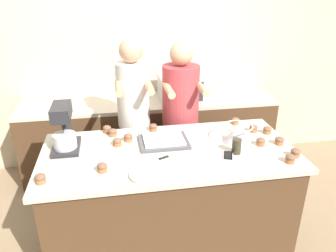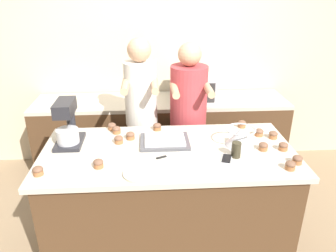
# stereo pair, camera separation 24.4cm
# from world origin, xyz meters

# --- Properties ---
(ground_plane) EXTENTS (16.00, 16.00, 0.00)m
(ground_plane) POSITION_xyz_m (0.00, 0.00, 0.00)
(ground_plane) COLOR #937A5B
(back_wall) EXTENTS (10.00, 0.06, 2.70)m
(back_wall) POSITION_xyz_m (0.00, 1.61, 1.35)
(back_wall) COLOR beige
(back_wall) RESTS_ON ground_plane
(island_counter) EXTENTS (1.91, 0.91, 0.92)m
(island_counter) POSITION_xyz_m (0.00, 0.00, 0.46)
(island_counter) COLOR #4C331E
(island_counter) RESTS_ON ground_plane
(back_counter) EXTENTS (2.80, 0.60, 0.88)m
(back_counter) POSITION_xyz_m (0.00, 1.26, 0.44)
(back_counter) COLOR #4C331E
(back_counter) RESTS_ON ground_plane
(person_left) EXTENTS (0.32, 0.49, 1.65)m
(person_left) POSITION_xyz_m (-0.21, 0.69, 0.88)
(person_left) COLOR brown
(person_left) RESTS_ON ground_plane
(person_right) EXTENTS (0.36, 0.51, 1.61)m
(person_right) POSITION_xyz_m (0.23, 0.69, 0.84)
(person_right) COLOR #33384C
(person_right) RESTS_ON ground_plane
(stand_mixer) EXTENTS (0.20, 0.30, 0.36)m
(stand_mixer) POSITION_xyz_m (-0.77, 0.15, 1.08)
(stand_mixer) COLOR #232328
(stand_mixer) RESTS_ON island_counter
(mixing_bowl) EXTENTS (0.23, 0.23, 0.14)m
(mixing_bowl) POSITION_xyz_m (0.56, 0.04, 1.00)
(mixing_bowl) COLOR #BCBCC1
(mixing_bowl) RESTS_ON island_counter
(baking_tray) EXTENTS (0.38, 0.29, 0.04)m
(baking_tray) POSITION_xyz_m (-0.02, 0.12, 0.94)
(baking_tray) COLOR #4C4C51
(baking_tray) RESTS_ON island_counter
(microwave_oven) EXTENTS (0.46, 0.38, 0.27)m
(microwave_oven) POSITION_xyz_m (0.35, 1.26, 1.01)
(microwave_oven) COLOR #B7B7BC
(microwave_oven) RESTS_ON back_counter
(cell_phone) EXTENTS (0.11, 0.16, 0.01)m
(cell_phone) POSITION_xyz_m (0.41, -0.17, 0.93)
(cell_phone) COLOR silver
(cell_phone) RESTS_ON island_counter
(drinking_glass) EXTENTS (0.07, 0.07, 0.12)m
(drinking_glass) POSITION_xyz_m (0.48, -0.13, 0.98)
(drinking_glass) COLOR #332D1E
(drinking_glass) RESTS_ON island_counter
(small_plate) EXTENTS (0.22, 0.22, 0.02)m
(small_plate) POSITION_xyz_m (-0.21, -0.33, 0.93)
(small_plate) COLOR beige
(small_plate) RESTS_ON island_counter
(knife) EXTENTS (0.21, 0.10, 0.01)m
(knife) POSITION_xyz_m (-0.01, -0.09, 0.93)
(knife) COLOR #BCBCC1
(knife) RESTS_ON island_counter
(cupcake_0) EXTENTS (0.07, 0.07, 0.06)m
(cupcake_0) POSITION_xyz_m (0.67, 0.38, 0.96)
(cupcake_0) COLOR #9E6038
(cupcake_0) RESTS_ON island_counter
(cupcake_1) EXTENTS (0.07, 0.07, 0.06)m
(cupcake_1) POSITION_xyz_m (-0.38, 0.14, 0.96)
(cupcake_1) COLOR #9E6038
(cupcake_1) RESTS_ON island_counter
(cupcake_2) EXTENTS (0.07, 0.07, 0.06)m
(cupcake_2) POSITION_xyz_m (0.72, -0.04, 0.96)
(cupcake_2) COLOR #9E6038
(cupcake_2) RESTS_ON island_counter
(cupcake_3) EXTENTS (0.07, 0.07, 0.06)m
(cupcake_3) POSITION_xyz_m (0.89, -0.25, 0.96)
(cupcake_3) COLOR #9E6038
(cupcake_3) RESTS_ON island_counter
(cupcake_4) EXTENTS (0.07, 0.07, 0.06)m
(cupcake_4) POSITION_xyz_m (0.81, -0.33, 0.96)
(cupcake_4) COLOR #9E6038
(cupcake_4) RESTS_ON island_counter
(cupcake_5) EXTENTS (0.07, 0.07, 0.06)m
(cupcake_5) POSITION_xyz_m (-0.46, 0.40, 0.96)
(cupcake_5) COLOR #9E6038
(cupcake_5) RESTS_ON island_counter
(cupcake_6) EXTENTS (0.07, 0.07, 0.06)m
(cupcake_6) POSITION_xyz_m (-0.07, 0.37, 0.96)
(cupcake_6) COLOR #9E6038
(cupcake_6) RESTS_ON island_counter
(cupcake_7) EXTENTS (0.07, 0.07, 0.06)m
(cupcake_7) POSITION_xyz_m (-0.88, -0.29, 0.96)
(cupcake_7) COLOR #9E6038
(cupcake_7) RESTS_ON island_counter
(cupcake_8) EXTENTS (0.07, 0.07, 0.06)m
(cupcake_8) POSITION_xyz_m (-0.49, -0.22, 0.96)
(cupcake_8) COLOR #9E6038
(cupcake_8) RESTS_ON island_counter
(cupcake_9) EXTENTS (0.07, 0.07, 0.06)m
(cupcake_9) POSITION_xyz_m (0.86, 0.15, 0.96)
(cupcake_9) COLOR #9E6038
(cupcake_9) RESTS_ON island_counter
(cupcake_10) EXTENTS (0.07, 0.07, 0.06)m
(cupcake_10) POSITION_xyz_m (-0.41, 0.32, 0.96)
(cupcake_10) COLOR #9E6038
(cupcake_10) RESTS_ON island_counter
(cupcake_11) EXTENTS (0.07, 0.07, 0.06)m
(cupcake_11) POSITION_xyz_m (0.76, 0.20, 0.96)
(cupcake_11) COLOR #9E6038
(cupcake_11) RESTS_ON island_counter
(cupcake_12) EXTENTS (0.07, 0.07, 0.06)m
(cupcake_12) POSITION_xyz_m (0.87, -0.05, 0.96)
(cupcake_12) COLOR #9E6038
(cupcake_12) RESTS_ON island_counter
(cupcake_13) EXTENTS (0.07, 0.07, 0.06)m
(cupcake_13) POSITION_xyz_m (-0.29, 0.21, 0.96)
(cupcake_13) COLOR #9E6038
(cupcake_13) RESTS_ON island_counter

